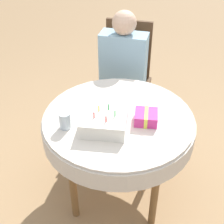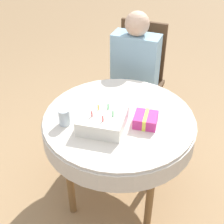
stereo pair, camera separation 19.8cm
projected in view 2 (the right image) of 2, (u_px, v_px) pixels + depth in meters
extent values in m
plane|color=#A37F56|center=(118.00, 189.00, 2.46)|extent=(12.00, 12.00, 0.00)
cylinder|color=silver|center=(119.00, 118.00, 2.04)|extent=(0.99, 0.99, 0.02)
cylinder|color=silver|center=(119.00, 127.00, 2.09)|extent=(1.01, 1.01, 0.13)
cylinder|color=brown|center=(70.00, 178.00, 2.09)|extent=(0.05, 0.05, 0.69)
cylinder|color=brown|center=(150.00, 194.00, 1.99)|extent=(0.05, 0.05, 0.69)
cylinder|color=brown|center=(93.00, 128.00, 2.52)|extent=(0.05, 0.05, 0.69)
cylinder|color=brown|center=(160.00, 139.00, 2.41)|extent=(0.05, 0.05, 0.69)
cube|color=#4C331E|center=(134.00, 89.00, 2.84)|extent=(0.51, 0.51, 0.04)
cube|color=#4C331E|center=(143.00, 50.00, 2.83)|extent=(0.41, 0.08, 0.54)
cylinder|color=#4C331E|center=(105.00, 116.00, 2.88)|extent=(0.04, 0.04, 0.42)
cylinder|color=#4C331E|center=(148.00, 126.00, 2.76)|extent=(0.04, 0.04, 0.42)
cylinder|color=#4C331E|center=(120.00, 94.00, 3.19)|extent=(0.04, 0.04, 0.42)
cylinder|color=#4C331E|center=(159.00, 102.00, 3.07)|extent=(0.04, 0.04, 0.42)
cylinder|color=#DBB293|center=(118.00, 113.00, 2.89)|extent=(0.09, 0.09, 0.45)
cylinder|color=#DBB293|center=(139.00, 118.00, 2.83)|extent=(0.09, 0.09, 0.45)
cube|color=#8CB7D1|center=(135.00, 62.00, 2.68)|extent=(0.42, 0.23, 0.50)
sphere|color=#DBB293|center=(137.00, 24.00, 2.48)|extent=(0.20, 0.20, 0.20)
cube|color=white|center=(103.00, 120.00, 1.93)|extent=(0.28, 0.28, 0.10)
cylinder|color=green|center=(113.00, 114.00, 1.87)|extent=(0.01, 0.01, 0.04)
cylinder|color=green|center=(108.00, 107.00, 1.93)|extent=(0.01, 0.01, 0.04)
cylinder|color=gold|center=(98.00, 107.00, 1.92)|extent=(0.01, 0.01, 0.04)
cylinder|color=red|center=(92.00, 114.00, 1.87)|extent=(0.01, 0.01, 0.04)
cylinder|color=red|center=(103.00, 119.00, 1.83)|extent=(0.01, 0.01, 0.04)
cylinder|color=silver|center=(64.00, 117.00, 1.95)|extent=(0.07, 0.07, 0.11)
cube|color=#D13384|center=(146.00, 120.00, 1.95)|extent=(0.14, 0.14, 0.07)
cube|color=#EAE54C|center=(146.00, 120.00, 1.95)|extent=(0.02, 0.15, 0.08)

